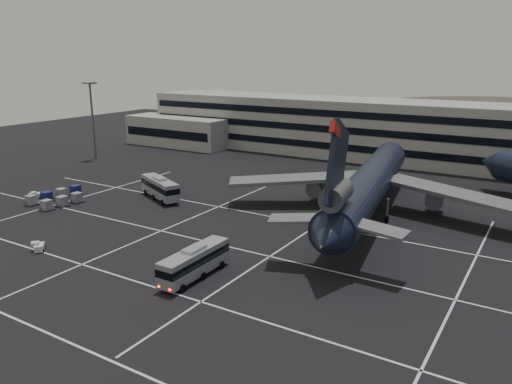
% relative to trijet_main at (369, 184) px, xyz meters
% --- Properties ---
extents(ground, '(260.00, 260.00, 0.00)m').
position_rel_trijet_main_xyz_m(ground, '(-16.90, -25.66, -5.25)').
color(ground, black).
rests_on(ground, ground).
extents(lane_markings, '(90.00, 55.62, 0.01)m').
position_rel_trijet_main_xyz_m(lane_markings, '(-15.95, -24.94, -5.24)').
color(lane_markings, silver).
rests_on(lane_markings, ground).
extents(terminal, '(125.00, 26.00, 24.00)m').
position_rel_trijet_main_xyz_m(terminal, '(-19.85, 45.48, 1.68)').
color(terminal, gray).
rests_on(terminal, ground).
extents(hills, '(352.00, 180.00, 44.00)m').
position_rel_trijet_main_xyz_m(hills, '(1.09, 144.34, -17.32)').
color(hills, '#38332B').
rests_on(hills, ground).
extents(lightpole_left, '(2.40, 2.40, 18.28)m').
position_rel_trijet_main_xyz_m(lightpole_left, '(-71.90, 9.34, 6.57)').
color(lightpole_left, slate).
rests_on(lightpole_left, ground).
extents(trijet_main, '(46.81, 57.54, 18.08)m').
position_rel_trijet_main_xyz_m(trijet_main, '(0.00, 0.00, 0.00)').
color(trijet_main, black).
rests_on(trijet_main, ground).
extents(bus_near, '(2.68, 10.35, 3.64)m').
position_rel_trijet_main_xyz_m(bus_near, '(-9.05, -31.40, -3.26)').
color(bus_near, '#92959A').
rests_on(bus_near, ground).
extents(bus_far, '(11.10, 7.04, 3.91)m').
position_rel_trijet_main_xyz_m(bus_far, '(-34.34, -9.11, -3.11)').
color(bus_far, '#92959A').
rests_on(bus_far, ground).
extents(tug_a, '(1.73, 2.24, 1.28)m').
position_rel_trijet_main_xyz_m(tug_a, '(-53.33, -20.46, -4.68)').
color(tug_a, silver).
rests_on(tug_a, ground).
extents(tug_b, '(2.20, 2.18, 1.24)m').
position_rel_trijet_main_xyz_m(tug_b, '(-31.00, -35.60, -4.70)').
color(tug_b, silver).
rests_on(tug_b, ground).
extents(uld_cluster, '(7.15, 11.01, 1.72)m').
position_rel_trijet_main_xyz_m(uld_cluster, '(-47.77, -20.01, -4.41)').
color(uld_cluster, '#2D2D30').
rests_on(uld_cluster, ground).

